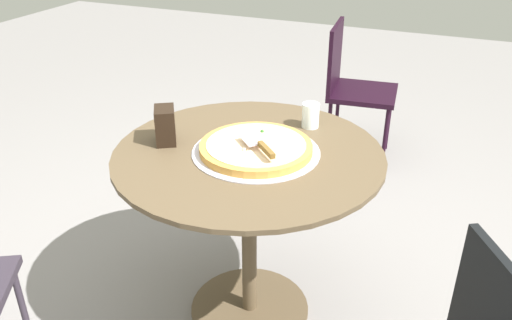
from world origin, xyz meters
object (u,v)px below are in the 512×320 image
at_px(drinking_cup, 311,115).
at_px(napkin_dispenser, 165,125).
at_px(pizza_on_tray, 256,148).
at_px(patio_chair_near, 352,82).
at_px(patio_table, 249,195).
at_px(pizza_server, 260,144).

bearing_deg(drinking_cup, napkin_dispenser, -53.16).
relative_size(pizza_on_tray, napkin_dispenser, 3.43).
bearing_deg(patio_chair_near, napkin_dispenser, -11.58).
distance_m(patio_table, patio_chair_near, 1.55).
distance_m(pizza_on_tray, pizza_server, 0.07).
bearing_deg(drinking_cup, patio_table, -25.19).
xyz_separation_m(patio_table, napkin_dispenser, (0.04, -0.31, 0.25)).
xyz_separation_m(patio_table, drinking_cup, (-0.29, 0.14, 0.23)).
height_order(drinking_cup, patio_chair_near, patio_chair_near).
bearing_deg(pizza_on_tray, napkin_dispenser, -81.59).
xyz_separation_m(pizza_on_tray, napkin_dispenser, (0.05, -0.34, 0.05)).
bearing_deg(drinking_cup, patio_chair_near, -174.63).
bearing_deg(pizza_server, patio_table, -122.51).
bearing_deg(patio_table, napkin_dispenser, -81.81).
bearing_deg(pizza_on_tray, patio_chair_near, -179.66).
height_order(patio_table, patio_chair_near, patio_chair_near).
relative_size(patio_table, napkin_dispenser, 7.28).
height_order(pizza_server, patio_chair_near, patio_chair_near).
bearing_deg(patio_chair_near, pizza_on_tray, 0.34).
bearing_deg(napkin_dispenser, patio_table, 66.77).
distance_m(patio_table, pizza_on_tray, 0.20).
bearing_deg(drinking_cup, pizza_on_tray, -21.07).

